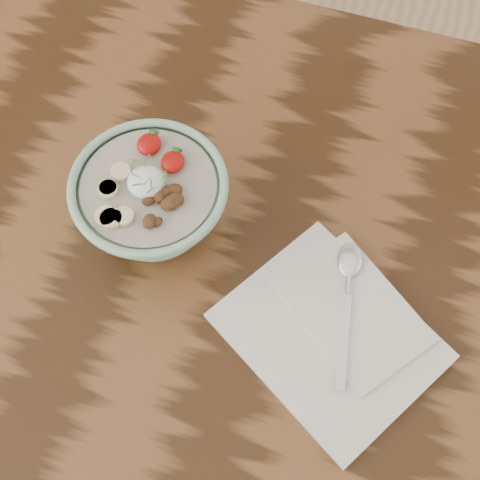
{
  "coord_description": "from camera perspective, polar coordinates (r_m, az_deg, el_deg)",
  "views": [
    {
      "loc": [
        28.69,
        -36.78,
        154.79
      ],
      "look_at": [
        18.25,
        -4.64,
        86.55
      ],
      "focal_mm": 50.0,
      "sensor_mm": 36.0,
      "label": 1
    }
  ],
  "objects": [
    {
      "name": "breakfast_bowl",
      "position": [
        0.85,
        -7.52,
        3.22
      ],
      "size": [
        19.56,
        19.56,
        12.69
      ],
      "rotation": [
        0.0,
        0.0,
        0.32
      ],
      "color": "#8DBD9B",
      "rests_on": "table"
    },
    {
      "name": "table",
      "position": [
        1.01,
        -9.11,
        -0.14
      ],
      "size": [
        160.0,
        90.0,
        75.0
      ],
      "color": "#331D0C",
      "rests_on": "ground"
    },
    {
      "name": "spoon",
      "position": [
        0.86,
        9.24,
        -3.35
      ],
      "size": [
        5.56,
        19.5,
        1.02
      ],
      "rotation": [
        0.0,
        0.0,
        0.17
      ],
      "color": "silver",
      "rests_on": "napkin"
    },
    {
      "name": "napkin",
      "position": [
        0.84,
        8.07,
        -7.66
      ],
      "size": [
        31.42,
        29.76,
        1.52
      ],
      "rotation": [
        0.0,
        0.0,
        -0.54
      ],
      "color": "white",
      "rests_on": "table"
    }
  ]
}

